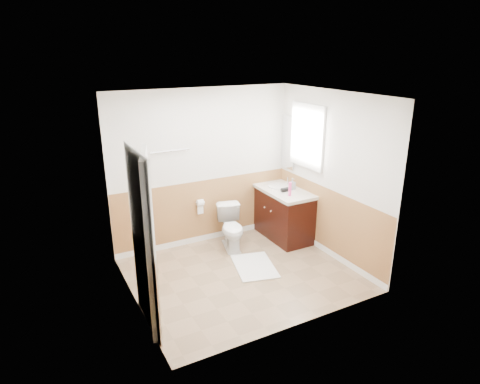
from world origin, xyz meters
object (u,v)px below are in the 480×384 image
toilet (232,228)px  vanity_cabinet (283,214)px  lotion_bottle (290,189)px  bath_mat (254,266)px  soap_dispenser (292,184)px

toilet → vanity_cabinet: 0.95m
toilet → lotion_bottle: (0.85, -0.35, 0.62)m
bath_mat → soap_dispenser: bearing=30.5°
toilet → soap_dispenser: (1.07, -0.10, 0.60)m
toilet → bath_mat: size_ratio=0.85×
toilet → lotion_bottle: 1.11m
bath_mat → vanity_cabinet: (0.95, 0.70, 0.39)m
lotion_bottle → toilet: bearing=157.7°
soap_dispenser → toilet: bearing=174.7°
bath_mat → lotion_bottle: size_ratio=3.64×
bath_mat → vanity_cabinet: 1.24m
toilet → vanity_cabinet: size_ratio=0.62×
bath_mat → lotion_bottle: lotion_bottle is taller
bath_mat → soap_dispenser: size_ratio=4.30×
lotion_bottle → bath_mat: bearing=-155.9°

